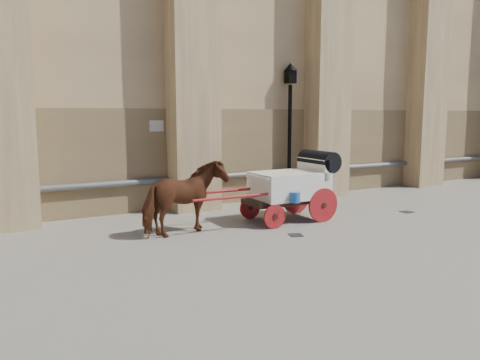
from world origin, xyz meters
TOP-DOWN VIEW (x-y plane):
  - ground at (0.00, 0.00)m, footprint 90.00×90.00m
  - horse at (-2.38, 0.99)m, footprint 2.23×1.41m
  - carriage at (0.80, 1.03)m, footprint 4.24×1.51m
  - street_lamp at (2.52, 3.71)m, footprint 0.42×0.42m
  - drain_grate_near at (-0.15, -0.38)m, footprint 0.41×0.41m
  - drain_grate_far at (4.26, 0.20)m, footprint 0.32×0.32m

SIDE VIEW (x-z plane):
  - ground at x=0.00m, z-range 0.00..0.00m
  - drain_grate_near at x=-0.15m, z-range 0.00..0.01m
  - drain_grate_far at x=4.26m, z-range 0.00..0.01m
  - horse at x=-2.38m, z-range 0.00..1.75m
  - carriage at x=0.80m, z-range 0.07..1.92m
  - street_lamp at x=2.52m, z-range 0.16..4.66m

